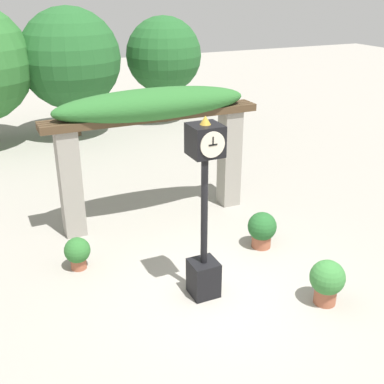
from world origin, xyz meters
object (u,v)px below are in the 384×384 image
(potted_plant_near_left, at_px, (327,280))
(pedestal_clock, at_px, (204,216))
(potted_plant_far_left, at_px, (77,252))
(potted_plant_near_right, at_px, (262,229))

(potted_plant_near_left, bearing_deg, pedestal_clock, 148.31)
(pedestal_clock, xyz_separation_m, potted_plant_far_left, (-1.88, 1.80, -1.21))
(potted_plant_near_left, xyz_separation_m, potted_plant_far_left, (-3.71, 2.93, -0.10))
(potted_plant_far_left, bearing_deg, pedestal_clock, -43.77)
(potted_plant_near_left, xyz_separation_m, potted_plant_near_right, (0.03, 2.16, -0.03))
(potted_plant_far_left, bearing_deg, potted_plant_near_left, -38.29)
(pedestal_clock, xyz_separation_m, potted_plant_near_left, (1.83, -1.13, -1.12))
(pedestal_clock, bearing_deg, potted_plant_near_left, -31.69)
(potted_plant_near_left, relative_size, potted_plant_far_left, 1.26)
(pedestal_clock, height_order, potted_plant_near_right, pedestal_clock)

